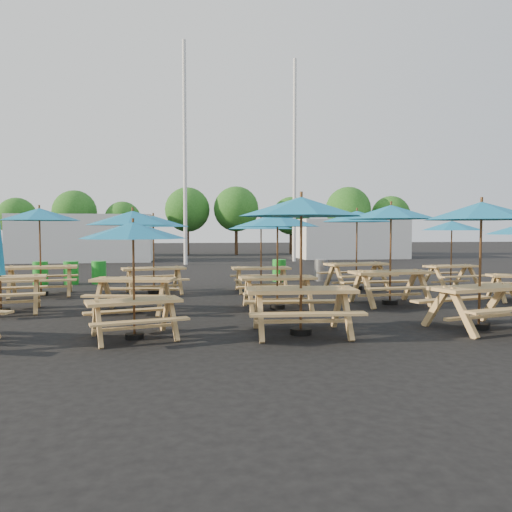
{
  "coord_description": "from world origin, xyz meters",
  "views": [
    {
      "loc": [
        -2.22,
        -13.31,
        1.88
      ],
      "look_at": [
        0.0,
        1.5,
        1.1
      ],
      "focal_mm": 35.0,
      "sensor_mm": 36.0,
      "label": 1
    }
  ],
  "objects": [
    {
      "name": "ground",
      "position": [
        0.0,
        0.0,
        0.0
      ],
      "size": [
        120.0,
        120.0,
        0.0
      ],
      "primitive_type": "plane",
      "color": "black",
      "rests_on": "ground"
    },
    {
      "name": "waste_bin_0",
      "position": [
        -7.03,
        4.7,
        0.4
      ],
      "size": [
        0.5,
        0.5,
        0.8
      ],
      "primitive_type": "cylinder",
      "color": "#1B9825",
      "rests_on": "ground"
    },
    {
      "name": "picnic_unit_2",
      "position": [
        -6.22,
        1.69,
        2.19
      ],
      "size": [
        2.62,
        2.62,
        2.53
      ],
      "rotation": [
        0.0,
        0.0,
        0.17
      ],
      "color": "tan",
      "rests_on": "ground"
    },
    {
      "name": "picnic_unit_8",
      "position": [
        0.17,
        1.63,
        1.94
      ],
      "size": [
        2.02,
        2.02,
        2.25
      ],
      "rotation": [
        0.0,
        0.0,
        -0.0
      ],
      "color": "tan",
      "rests_on": "ground"
    },
    {
      "name": "picnic_unit_4",
      "position": [
        -3.31,
        -1.68,
        2.02
      ],
      "size": [
        2.47,
        2.47,
        2.34
      ],
      "rotation": [
        0.0,
        0.0,
        -0.2
      ],
      "color": "tan",
      "rests_on": "ground"
    },
    {
      "name": "picnic_unit_14",
      "position": [
        6.44,
        1.71,
        1.9
      ],
      "size": [
        2.3,
        2.3,
        2.2
      ],
      "rotation": [
        0.0,
        0.0,
        0.19
      ],
      "color": "tan",
      "rests_on": "ground"
    },
    {
      "name": "mast_0",
      "position": [
        -2.0,
        14.0,
        6.0
      ],
      "size": [
        0.2,
        0.2,
        12.0
      ],
      "primitive_type": "cylinder",
      "color": "silver",
      "rests_on": "ground"
    },
    {
      "name": "picnic_unit_6",
      "position": [
        -0.1,
        -4.61,
        2.16
      ],
      "size": [
        2.38,
        2.38,
        2.5
      ],
      "rotation": [
        0.0,
        0.0,
        -0.07
      ],
      "color": "tan",
      "rests_on": "ground"
    },
    {
      "name": "waste_bin_3",
      "position": [
        1.34,
        4.66,
        0.4
      ],
      "size": [
        0.5,
        0.5,
        0.8
      ],
      "primitive_type": "cylinder",
      "color": "#1B9825",
      "rests_on": "ground"
    },
    {
      "name": "waste_bin_1",
      "position": [
        -6.01,
        4.66,
        0.4
      ],
      "size": [
        0.5,
        0.5,
        0.8
      ],
      "primitive_type": "cylinder",
      "color": "#1B9825",
      "rests_on": "ground"
    },
    {
      "name": "tree_7",
      "position": [
        13.63,
        22.92,
        2.99
      ],
      "size": [
        2.95,
        2.95,
        4.48
      ],
      "color": "#382314",
      "rests_on": "ground"
    },
    {
      "name": "picnic_unit_9",
      "position": [
        3.38,
        -4.64,
        2.11
      ],
      "size": [
        2.65,
        2.65,
        2.44
      ],
      "rotation": [
        0.0,
        0.0,
        0.25
      ],
      "color": "tan",
      "rests_on": "ground"
    },
    {
      "name": "picnic_unit_10",
      "position": [
        3.0,
        -1.39,
        2.19
      ],
      "size": [
        2.46,
        2.46,
        2.53
      ],
      "rotation": [
        0.0,
        0.0,
        0.08
      ],
      "color": "tan",
      "rests_on": "ground"
    },
    {
      "name": "picnic_unit_11",
      "position": [
        3.25,
        1.74,
        2.17
      ],
      "size": [
        2.61,
        2.61,
        2.51
      ],
      "rotation": [
        0.0,
        0.0,
        0.18
      ],
      "color": "tan",
      "rests_on": "ground"
    },
    {
      "name": "waste_bin_4",
      "position": [
        2.9,
        4.53,
        0.4
      ],
      "size": [
        0.5,
        0.5,
        0.8
      ],
      "primitive_type": "cylinder",
      "color": "gray",
      "rests_on": "ground"
    },
    {
      "name": "tree_1",
      "position": [
        -9.74,
        23.9,
        3.15
      ],
      "size": [
        3.11,
        3.11,
        4.72
      ],
      "color": "#382314",
      "rests_on": "ground"
    },
    {
      "name": "tree_6",
      "position": [
        10.23,
        22.9,
        3.43
      ],
      "size": [
        3.38,
        3.38,
        5.13
      ],
      "color": "#382314",
      "rests_on": "ground"
    },
    {
      "name": "tree_4",
      "position": [
        1.9,
        24.26,
        3.46
      ],
      "size": [
        3.41,
        3.41,
        5.17
      ],
      "color": "#382314",
      "rests_on": "ground"
    },
    {
      "name": "mast_1",
      "position": [
        4.5,
        16.0,
        6.0
      ],
      "size": [
        0.2,
        0.2,
        12.0
      ],
      "primitive_type": "cylinder",
      "color": "silver",
      "rests_on": "ground"
    },
    {
      "name": "tree_3",
      "position": [
        -1.75,
        24.72,
        3.41
      ],
      "size": [
        3.36,
        3.36,
        5.09
      ],
      "color": "#382314",
      "rests_on": "ground"
    },
    {
      "name": "tree_2",
      "position": [
        -6.39,
        23.65,
        2.62
      ],
      "size": [
        2.59,
        2.59,
        3.93
      ],
      "color": "#382314",
      "rests_on": "ground"
    },
    {
      "name": "picnic_unit_3",
      "position": [
        -3.04,
        -4.54,
        1.76
      ],
      "size": [
        2.25,
        2.25,
        2.04
      ],
      "rotation": [
        0.0,
        0.0,
        0.27
      ],
      "color": "tan",
      "rests_on": "ground"
    },
    {
      "name": "tree_5",
      "position": [
        6.22,
        24.67,
        2.97
      ],
      "size": [
        2.94,
        2.94,
        4.45
      ],
      "color": "#382314",
      "rests_on": "ground"
    },
    {
      "name": "tree_0",
      "position": [
        -14.07,
        25.25,
        2.83
      ],
      "size": [
        2.8,
        2.8,
        4.24
      ],
      "color": "#382314",
      "rests_on": "ground"
    },
    {
      "name": "picnic_unit_5",
      "position": [
        -3.03,
        1.65,
        2.01
      ],
      "size": [
        2.46,
        2.46,
        2.32
      ],
      "rotation": [
        0.0,
        0.0,
        0.2
      ],
      "color": "tan",
      "rests_on": "ground"
    },
    {
      "name": "event_tent_1",
      "position": [
        9.0,
        19.0,
        1.3
      ],
      "size": [
        7.0,
        4.0,
        2.6
      ],
      "primitive_type": "cube",
      "color": "silver",
      "rests_on": "ground"
    },
    {
      "name": "picnic_unit_7",
      "position": [
        0.04,
        -1.67,
        1.99
      ],
      "size": [
        2.09,
        2.09,
        2.3
      ],
      "rotation": [
        0.0,
        0.0,
        0.01
      ],
      "color": "tan",
      "rests_on": "ground"
    },
    {
      "name": "event_tent_0",
      "position": [
        -8.0,
        18.0,
        1.4
      ],
      "size": [
        8.0,
        4.0,
        2.8
      ],
      "primitive_type": "cube",
      "color": "silver",
      "rests_on": "ground"
    },
    {
      "name": "picnic_unit_1",
      "position": [
        -6.29,
        -1.33,
        1.02
      ],
      "size": [
        2.25,
        2.06,
        2.47
      ],
      "rotation": [
        0.0,
        0.0,
        0.21
      ],
      "color": "tan",
      "rests_on": "ground"
    },
    {
      "name": "waste_bin_2",
      "position": [
        -5.08,
        4.67,
        0.4
      ],
      "size": [
        0.5,
        0.5,
        0.8
      ],
      "primitive_type": "cylinder",
      "color": "#1B9825",
      "rests_on": "ground"
    }
  ]
}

